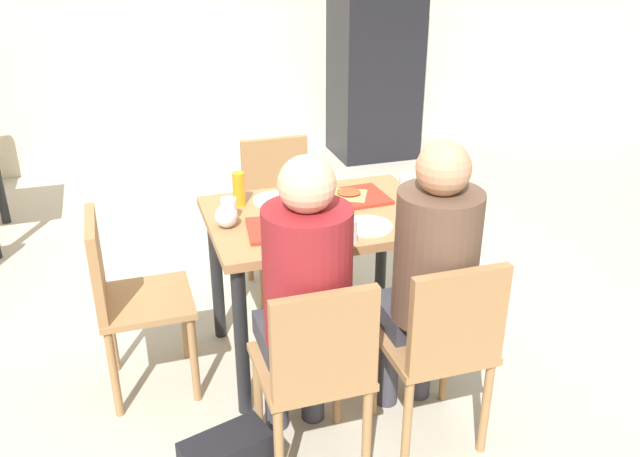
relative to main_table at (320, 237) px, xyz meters
The scene contains 22 objects.
ground_plane 0.66m from the main_table, ahead, with size 10.00×10.00×0.02m, color #B2AD9E.
main_table is the anchor object (origin of this frame).
chair_near_left 0.81m from the main_table, 108.52° to the right, with size 0.40×0.40×0.87m.
chair_near_right 0.81m from the main_table, 71.48° to the right, with size 0.40×0.40×0.87m.
chair_far_side 0.77m from the main_table, 90.00° to the left, with size 0.40×0.40×0.87m.
chair_left_end 0.90m from the main_table, behind, with size 0.40×0.40×0.87m.
person_in_red 0.67m from the main_table, 112.37° to the right, with size 0.32×0.42×1.28m.
person_in_brown_jacket 0.67m from the main_table, 67.63° to the right, with size 0.32×0.42×1.28m.
tray_red_near 0.25m from the main_table, 143.75° to the right, with size 0.36×0.26×0.02m, color red.
tray_red_far 0.24m from the main_table, 32.15° to the left, with size 0.36×0.26×0.02m, color red.
paper_plate_center 0.28m from the main_table, 126.64° to the left, with size 0.22×0.22×0.01m, color white.
paper_plate_near_edge 0.28m from the main_table, 53.36° to the right, with size 0.22×0.22×0.01m, color white.
pizza_slice_a 0.28m from the main_table, 140.14° to the right, with size 0.24×0.25×0.02m.
pizza_slice_b 0.27m from the main_table, 35.50° to the left, with size 0.21×0.21×0.02m.
plastic_cup_a 0.36m from the main_table, 94.59° to the left, with size 0.07×0.07×0.10m, color white.
plastic_cup_b 0.36m from the main_table, 85.41° to the right, with size 0.07×0.07×0.10m, color white.
plastic_cup_c 0.44m from the main_table, behind, with size 0.07×0.07×0.10m, color white.
plastic_cup_d 0.31m from the main_table, 67.24° to the left, with size 0.07×0.07×0.10m, color white.
soda_can 0.47m from the main_table, ahead, with size 0.07×0.07×0.12m, color #B7BCC6.
condiment_bottle 0.43m from the main_table, 148.18° to the left, with size 0.06×0.06×0.16m, color orange.
foil_bundle 0.46m from the main_table, behind, with size 0.10×0.10×0.10m, color silver.
drink_fridge 3.19m from the main_table, 63.75° to the left, with size 0.70×0.60×1.90m, color black.
Camera 1 is at (-0.84, -2.65, 1.98)m, focal length 37.60 mm.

